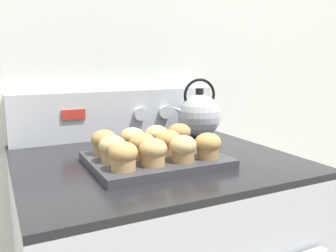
# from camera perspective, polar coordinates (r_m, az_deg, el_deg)

# --- Properties ---
(wall_back) EXTENTS (8.00, 0.05, 2.40)m
(wall_back) POSITION_cam_1_polar(r_m,az_deg,el_deg) (1.32, -8.90, 11.78)
(wall_back) COLOR silver
(wall_back) RESTS_ON ground_plane
(control_panel) EXTENTS (0.74, 0.07, 0.17)m
(control_panel) POSITION_cam_1_polar(r_m,az_deg,el_deg) (1.28, -7.79, 1.94)
(control_panel) COLOR #B7BABF
(control_panel) RESTS_ON stove_range
(muffin_pan) EXTENTS (0.35, 0.27, 0.02)m
(muffin_pan) POSITION_cam_1_polar(r_m,az_deg,el_deg) (0.96, -2.00, -5.45)
(muffin_pan) COLOR #38383D
(muffin_pan) RESTS_ON stove_range
(muffin_r0_c0) EXTENTS (0.07, 0.07, 0.07)m
(muffin_r0_c0) POSITION_cam_1_polar(r_m,az_deg,el_deg) (0.83, -7.19, -4.76)
(muffin_r0_c0) COLOR tan
(muffin_r0_c0) RESTS_ON muffin_pan
(muffin_r0_c1) EXTENTS (0.07, 0.07, 0.07)m
(muffin_r0_c1) POSITION_cam_1_polar(r_m,az_deg,el_deg) (0.86, -2.41, -4.14)
(muffin_r0_c1) COLOR tan
(muffin_r0_c1) RESTS_ON muffin_pan
(muffin_r0_c2) EXTENTS (0.07, 0.07, 0.07)m
(muffin_r0_c2) POSITION_cam_1_polar(r_m,az_deg,el_deg) (0.90, 2.41, -3.57)
(muffin_r0_c2) COLOR #A37A4C
(muffin_r0_c2) RESTS_ON muffin_pan
(muffin_r0_c3) EXTENTS (0.07, 0.07, 0.07)m
(muffin_r0_c3) POSITION_cam_1_polar(r_m,az_deg,el_deg) (0.93, 6.42, -3.10)
(muffin_r0_c3) COLOR #A37A4C
(muffin_r0_c3) RESTS_ON muffin_pan
(muffin_r1_c0) EXTENTS (0.07, 0.07, 0.07)m
(muffin_r1_c0) POSITION_cam_1_polar(r_m,az_deg,el_deg) (0.90, -8.91, -3.56)
(muffin_r1_c0) COLOR tan
(muffin_r1_c0) RESTS_ON muffin_pan
(muffin_r1_c1) EXTENTS (0.07, 0.07, 0.07)m
(muffin_r1_c1) POSITION_cam_1_polar(r_m,az_deg,el_deg) (0.93, -4.18, -3.08)
(muffin_r1_c1) COLOR #A37A4C
(muffin_r1_c1) RESTS_ON muffin_pan
(muffin_r1_c2) EXTENTS (0.07, 0.07, 0.07)m
(muffin_r1_c2) POSITION_cam_1_polar(r_m,az_deg,el_deg) (0.96, 0.03, -2.56)
(muffin_r1_c2) COLOR tan
(muffin_r1_c2) RESTS_ON muffin_pan
(muffin_r2_c0) EXTENTS (0.07, 0.07, 0.07)m
(muffin_r2_c0) POSITION_cam_1_polar(r_m,az_deg,el_deg) (0.98, -10.23, -2.53)
(muffin_r2_c0) COLOR #A37A4C
(muffin_r2_c0) RESTS_ON muffin_pan
(muffin_r2_c1) EXTENTS (0.07, 0.07, 0.07)m
(muffin_r2_c1) POSITION_cam_1_polar(r_m,az_deg,el_deg) (1.00, -5.72, -2.11)
(muffin_r2_c1) COLOR olive
(muffin_r2_c1) RESTS_ON muffin_pan
(muffin_r2_c2) EXTENTS (0.07, 0.07, 0.07)m
(muffin_r2_c2) POSITION_cam_1_polar(r_m,az_deg,el_deg) (1.03, -1.85, -1.69)
(muffin_r2_c2) COLOR olive
(muffin_r2_c2) RESTS_ON muffin_pan
(muffin_r2_c3) EXTENTS (0.07, 0.07, 0.07)m
(muffin_r2_c3) POSITION_cam_1_polar(r_m,az_deg,el_deg) (1.06, 1.83, -1.34)
(muffin_r2_c3) COLOR tan
(muffin_r2_c3) RESTS_ON muffin_pan
(tea_kettle) EXTENTS (0.19, 0.16, 0.21)m
(tea_kettle) POSITION_cam_1_polar(r_m,az_deg,el_deg) (1.28, 4.96, 1.80)
(tea_kettle) COLOR #ADAFB5
(tea_kettle) RESTS_ON stove_range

